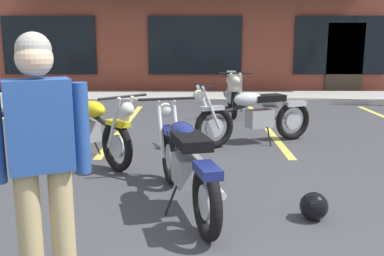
% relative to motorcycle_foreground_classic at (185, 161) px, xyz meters
% --- Properties ---
extents(ground_plane, '(80.00, 80.00, 0.00)m').
position_rel_motorcycle_foreground_classic_xyz_m(ground_plane, '(0.09, 0.69, -0.46)').
color(ground_plane, '#3D3D42').
extents(sidewalk_kerb, '(22.00, 1.80, 0.14)m').
position_rel_motorcycle_foreground_classic_xyz_m(sidewalk_kerb, '(0.09, 7.66, -0.39)').
color(sidewalk_kerb, '#A8A59E').
rests_on(sidewalk_kerb, ground_plane).
extents(brick_storefront_building, '(16.20, 6.52, 3.89)m').
position_rel_motorcycle_foreground_classic_xyz_m(brick_storefront_building, '(0.10, 11.74, 1.49)').
color(brick_storefront_building, brown).
rests_on(brick_storefront_building, ground_plane).
extents(painted_stall_lines, '(13.62, 4.80, 0.01)m').
position_rel_motorcycle_foreground_classic_xyz_m(painted_stall_lines, '(0.09, 4.06, -0.46)').
color(painted_stall_lines, '#DBCC4C').
rests_on(painted_stall_lines, ground_plane).
extents(motorcycle_foreground_classic, '(0.91, 2.07, 0.98)m').
position_rel_motorcycle_foreground_classic_xyz_m(motorcycle_foreground_classic, '(0.00, 0.00, 0.00)').
color(motorcycle_foreground_classic, black).
rests_on(motorcycle_foreground_classic, ground_plane).
extents(motorcycle_red_sportbike, '(1.98, 1.14, 0.98)m').
position_rel_motorcycle_foreground_classic_xyz_m(motorcycle_red_sportbike, '(1.02, 2.61, 0.00)').
color(motorcycle_red_sportbike, black).
rests_on(motorcycle_red_sportbike, ground_plane).
extents(motorcycle_black_cruiser, '(1.58, 1.72, 0.98)m').
position_rel_motorcycle_foreground_classic_xyz_m(motorcycle_black_cruiser, '(-1.34, 1.67, 0.00)').
color(motorcycle_black_cruiser, black).
rests_on(motorcycle_black_cruiser, ground_plane).
extents(motorcycle_orange_scrambler, '(0.66, 2.11, 0.98)m').
position_rel_motorcycle_foreground_classic_xyz_m(motorcycle_orange_scrambler, '(0.93, 5.41, 0.07)').
color(motorcycle_orange_scrambler, black).
rests_on(motorcycle_orange_scrambler, ground_plane).
extents(person_in_black_shirt, '(0.59, 0.39, 1.68)m').
position_rel_motorcycle_foreground_classic_xyz_m(person_in_black_shirt, '(-0.85, -1.50, 0.49)').
color(person_in_black_shirt, black).
rests_on(person_in_black_shirt, ground_plane).
extents(helmet_on_pavement, '(0.26, 0.26, 0.26)m').
position_rel_motorcycle_foreground_classic_xyz_m(helmet_on_pavement, '(1.19, -0.32, -0.33)').
color(helmet_on_pavement, black).
rests_on(helmet_on_pavement, ground_plane).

